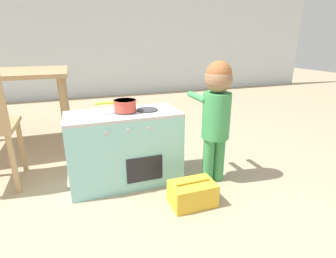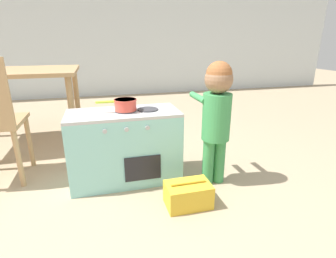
# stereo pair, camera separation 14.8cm
# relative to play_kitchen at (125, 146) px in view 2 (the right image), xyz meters

# --- Properties ---
(wall_back) EXTENTS (10.00, 0.06, 2.60)m
(wall_back) POSITION_rel_play_kitchen_xyz_m (-0.31, 3.28, 1.04)
(wall_back) COLOR silver
(wall_back) RESTS_ON ground_plane
(play_kitchen) EXTENTS (0.78, 0.37, 0.53)m
(play_kitchen) POSITION_rel_play_kitchen_xyz_m (0.00, 0.00, 0.00)
(play_kitchen) COLOR #8CD1CC
(play_kitchen) RESTS_ON ground_plane
(toy_pot) EXTENTS (0.28, 0.15, 0.08)m
(toy_pot) POSITION_rel_play_kitchen_xyz_m (0.02, 0.00, 0.31)
(toy_pot) COLOR #E04C3D
(toy_pot) RESTS_ON play_kitchen
(child_figure) EXTENTS (0.22, 0.35, 0.87)m
(child_figure) POSITION_rel_play_kitchen_xyz_m (0.61, -0.21, 0.30)
(child_figure) COLOR #3D9351
(child_figure) RESTS_ON ground_plane
(toy_basket) EXTENTS (0.28, 0.19, 0.17)m
(toy_basket) POSITION_rel_play_kitchen_xyz_m (0.34, -0.44, -0.19)
(toy_basket) COLOR gold
(toy_basket) RESTS_ON ground_plane
(dining_table) EXTENTS (1.12, 0.80, 0.74)m
(dining_table) POSITION_rel_play_kitchen_xyz_m (-0.90, 0.96, 0.38)
(dining_table) COLOR tan
(dining_table) RESTS_ON ground_plane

